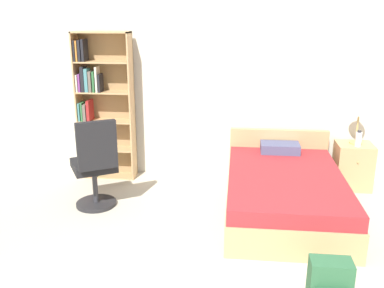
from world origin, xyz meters
name	(u,v)px	position (x,y,z in m)	size (l,w,h in m)	color
wall_back	(236,85)	(0.00, 3.23, 1.30)	(9.00, 0.06, 2.60)	silver
bookshelf	(99,108)	(-1.86, 2.99, 0.98)	(0.76, 0.27, 2.01)	tan
bed	(284,191)	(0.60, 2.12, 0.25)	(1.31, 2.09, 0.74)	tan
office_chair	(95,166)	(-1.59, 1.94, 0.54)	(0.68, 0.72, 1.12)	#232326
nightstand	(353,166)	(1.58, 2.94, 0.30)	(0.46, 0.43, 0.60)	tan
table_lamp	(359,112)	(1.58, 2.96, 1.03)	(0.22, 0.22, 0.54)	tan
water_bottle	(359,139)	(1.58, 2.84, 0.70)	(0.08, 0.08, 0.21)	silver
backpack_green	(330,282)	(0.82, 0.49, 0.17)	(0.34, 0.26, 0.36)	#2D603D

